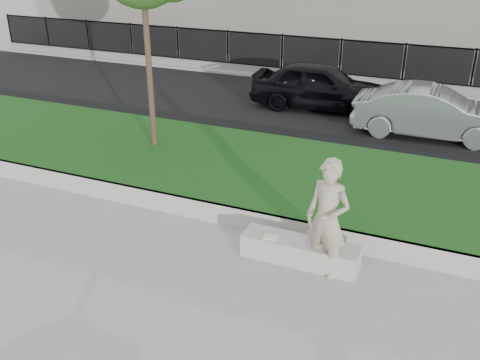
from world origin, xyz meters
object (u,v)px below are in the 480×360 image
at_px(stone_bench, 300,251).
at_px(car_dark, 320,86).
at_px(car_silver, 431,112).
at_px(book, 270,237).
at_px(man, 327,219).

xyz_separation_m(stone_bench, car_dark, (-1.99, 8.30, 0.55)).
distance_m(car_dark, car_silver, 3.58).
relative_size(stone_bench, book, 8.83).
relative_size(man, book, 8.87).
height_order(book, car_silver, car_silver).
height_order(man, book, man).
height_order(car_dark, car_silver, car_dark).
distance_m(man, book, 1.10).
height_order(stone_bench, car_silver, car_silver).
distance_m(stone_bench, book, 0.55).
bearing_deg(stone_bench, book, -167.74).
bearing_deg(car_silver, man, 171.06).
bearing_deg(man, car_dark, 122.13).
relative_size(book, car_dark, 0.05).
bearing_deg(man, car_silver, 98.84).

